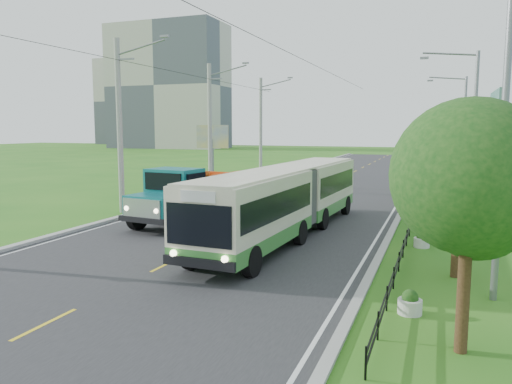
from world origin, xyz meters
The scene contains 30 objects.
ground centered at (0.00, 0.00, 0.00)m, with size 240.00×240.00×0.00m, color #266818.
road centered at (0.00, 20.00, 0.01)m, with size 14.00×120.00×0.02m, color #28282B.
curb_left centered at (-7.20, 20.00, 0.07)m, with size 0.40×120.00×0.15m, color #9E9E99.
curb_right centered at (7.15, 20.00, 0.05)m, with size 0.30×120.00×0.10m, color #9E9E99.
edge_line_left centered at (-6.65, 20.00, 0.02)m, with size 0.12×120.00×0.00m, color silver.
edge_line_right centered at (6.65, 20.00, 0.02)m, with size 0.12×120.00×0.00m, color silver.
centre_dash centered at (0.00, 0.00, 0.02)m, with size 0.12×2.20×0.00m, color yellow.
railing_right centered at (8.00, 14.00, 0.30)m, with size 0.04×40.00×0.60m, color black.
pole_near centered at (-8.26, 9.00, 5.09)m, with size 3.51×0.32×10.00m.
pole_mid centered at (-8.26, 21.00, 5.09)m, with size 3.51×0.32×10.00m.
pole_far centered at (-8.26, 33.00, 5.09)m, with size 3.51×0.32×10.00m.
tree_front centered at (9.86, -3.86, 3.72)m, with size 3.36×3.41×5.60m.
tree_second centered at (9.86, 2.14, 3.52)m, with size 3.18×3.26×5.30m.
tree_third centered at (9.86, 8.14, 3.99)m, with size 3.60×3.62×6.00m.
tree_fourth centered at (9.86, 14.14, 3.59)m, with size 3.24×3.31×5.40m.
tree_fifth centered at (9.86, 20.14, 3.85)m, with size 3.48×3.52×5.80m.
tree_back centered at (9.86, 26.14, 3.65)m, with size 3.30×3.36×5.50m.
streetlight_near centered at (10.64, 0.00, 4.90)m, with size 3.02×0.20×9.07m.
streetlight_mid centered at (10.64, 14.00, 4.90)m, with size 3.02×0.20×9.07m.
streetlight_far centered at (10.64, 28.00, 4.90)m, with size 3.02×0.20×9.07m.
planter_front centered at (8.60, -2.00, 0.29)m, with size 0.64×0.64×0.67m.
planter_near centered at (8.60, 6.00, 0.29)m, with size 0.64×0.64×0.67m.
planter_mid centered at (8.60, 14.00, 0.29)m, with size 0.64×0.64×0.67m.
planter_far centered at (8.60, 22.00, 0.29)m, with size 0.64×0.64×0.67m.
billboard_left centered at (-9.50, 24.00, 3.87)m, with size 3.00×0.20×5.20m.
billboard_right centered at (12.30, 20.00, 5.34)m, with size 0.24×6.00×7.30m.
apartment_near centered at (-55.00, 95.00, 15.00)m, with size 28.00×14.00×30.00m, color #B7B2A3.
apartment_far centered at (-80.00, 120.00, 13.00)m, with size 24.00×14.00×26.00m, color #B7B2A3.
bus centered at (2.64, 6.22, 1.86)m, with size 3.46×16.12×3.09m.
dump_truck centered at (-3.10, 7.24, 1.66)m, with size 3.49×7.27×2.94m.
Camera 1 is at (9.21, -15.45, 4.94)m, focal length 35.00 mm.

